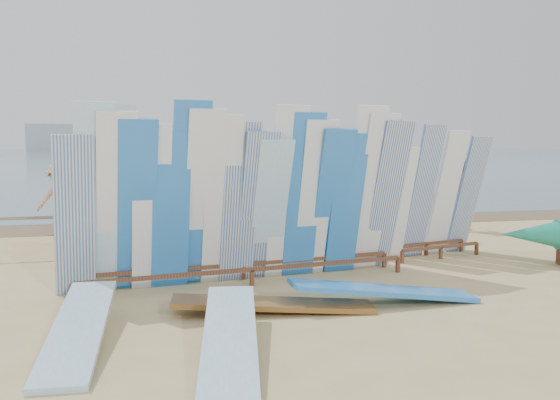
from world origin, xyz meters
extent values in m
plane|color=tan|center=(0.00, 0.00, 0.00)|extent=(160.00, 160.00, 0.00)
cube|color=slate|center=(0.00, 128.00, 0.00)|extent=(320.00, 240.00, 0.02)
cube|color=brown|center=(0.00, 7.20, 0.00)|extent=(40.00, 2.60, 0.01)
cube|color=#999EA3|center=(-12.00, 180.00, 4.02)|extent=(45.00, 8.00, 8.00)
cube|color=silver|center=(-12.00, 180.00, 11.02)|extent=(18.00, 6.00, 6.00)
cube|color=gray|center=(0.00, 3.00, 0.80)|extent=(12.00, 0.06, 0.06)
cube|color=gray|center=(-2.00, 3.00, 0.45)|extent=(0.08, 0.08, 0.90)
cube|color=gray|center=(0.00, 3.00, 0.45)|extent=(0.08, 0.08, 0.90)
cube|color=gray|center=(2.00, 3.00, 0.45)|extent=(0.08, 0.08, 0.90)
cube|color=gray|center=(4.00, 3.00, 0.45)|extent=(0.08, 0.08, 0.90)
cube|color=gray|center=(6.00, 3.00, 0.45)|extent=(0.08, 0.08, 0.90)
cube|color=brown|center=(0.71, -0.18, 0.26)|extent=(5.34, 0.84, 0.06)
cube|color=brown|center=(0.65, 0.27, 0.26)|extent=(5.34, 0.84, 0.06)
cube|color=silver|center=(-1.92, -0.33, 1.19)|extent=(0.65, 0.69, 2.38)
cube|color=#91C7E9|center=(-1.62, -0.29, 1.42)|extent=(0.68, 0.85, 2.84)
cube|color=white|center=(-1.33, -0.25, 1.35)|extent=(0.69, 0.92, 2.71)
cube|color=blue|center=(-1.03, -0.20, 1.30)|extent=(0.68, 0.89, 2.61)
cube|color=white|center=(-0.83, -0.17, 1.27)|extent=(0.65, 0.70, 2.54)
cube|color=blue|center=(-0.53, -0.13, 1.22)|extent=(0.65, 0.64, 2.44)
cube|color=blue|center=(-0.24, -0.09, 1.45)|extent=(0.67, 0.85, 2.89)
cube|color=white|center=(-0.03, -0.06, 1.39)|extent=(0.68, 0.90, 2.77)
cube|color=white|center=(0.26, -0.01, 1.34)|extent=(0.66, 0.77, 2.69)
cube|color=silver|center=(0.56, 0.03, 1.30)|extent=(0.65, 0.71, 2.59)
cube|color=silver|center=(0.85, 0.07, 1.22)|extent=(0.68, 0.87, 2.45)
cube|color=#91C7E9|center=(1.06, 0.10, 1.16)|extent=(0.68, 0.91, 2.32)
cube|color=white|center=(1.36, 0.15, 1.43)|extent=(0.66, 0.74, 2.86)
cube|color=blue|center=(1.65, 0.19, 1.38)|extent=(0.66, 0.71, 2.76)
cube|color=white|center=(1.86, 0.22, 1.32)|extent=(0.66, 0.76, 2.64)
cube|color=blue|center=(2.15, 0.26, 1.25)|extent=(0.68, 0.90, 2.49)
cube|color=blue|center=(2.45, 0.31, 1.21)|extent=(0.65, 0.71, 2.43)
cube|color=white|center=(2.74, 0.35, 1.44)|extent=(0.68, 0.89, 2.88)
cube|color=white|center=(2.95, 0.38, 1.38)|extent=(0.69, 0.93, 2.76)
cube|color=silver|center=(3.24, 0.42, 1.32)|extent=(0.69, 0.97, 2.64)
cube|color=brown|center=(4.70, 1.15, 0.24)|extent=(1.86, 0.54, 0.06)
cube|color=brown|center=(4.60, 1.56, 0.24)|extent=(1.86, 0.54, 0.06)
cube|color=white|center=(3.78, 1.13, 1.09)|extent=(0.65, 0.68, 2.19)
cube|color=silver|center=(4.36, 1.28, 1.31)|extent=(0.69, 0.82, 2.61)
cube|color=white|center=(4.94, 1.43, 1.25)|extent=(0.69, 0.84, 2.51)
cube|color=silver|center=(5.51, 1.58, 1.20)|extent=(0.70, 0.86, 2.40)
cone|color=#1B9674|center=(5.94, 0.13, 0.60)|extent=(1.21, 0.76, 0.52)
cube|color=brown|center=(2.22, 1.09, 0.60)|extent=(0.90, 0.78, 0.04)
cube|color=white|center=(2.22, 1.09, 0.82)|extent=(0.38, 0.18, 0.35)
cube|color=blue|center=(2.33, -1.68, 0.00)|extent=(2.70, 0.60, 0.40)
cube|color=#91C7E9|center=(-0.07, -3.21, 0.00)|extent=(0.97, 2.74, 0.43)
cube|color=#91C7E9|center=(-1.66, -2.49, 0.00)|extent=(0.70, 2.71, 0.41)
cube|color=brown|center=(0.73, -1.70, 0.00)|extent=(2.75, 0.90, 0.22)
cube|color=red|center=(0.96, 3.74, 0.33)|extent=(0.70, 0.66, 0.05)
cube|color=red|center=(1.03, 3.97, 0.62)|extent=(0.59, 0.33, 0.57)
cube|color=red|center=(1.74, 3.76, 0.31)|extent=(0.72, 0.71, 0.05)
cube|color=red|center=(1.60, 3.95, 0.59)|extent=(0.53, 0.44, 0.54)
cube|color=red|center=(2.86, 4.24, 0.55)|extent=(0.66, 0.86, 0.55)
cube|color=red|center=(2.95, 4.53, 0.91)|extent=(0.48, 0.29, 0.35)
imported|color=tan|center=(-2.98, 6.16, 0.89)|extent=(1.24, 0.85, 1.78)
imported|color=#8C6042|center=(4.11, 5.39, 0.89)|extent=(0.68, 0.73, 1.78)
imported|color=#8C6042|center=(1.46, 4.59, 0.85)|extent=(0.66, 1.07, 1.70)
imported|color=beige|center=(-2.53, 4.86, 0.89)|extent=(0.94, 0.64, 1.77)
imported|color=tan|center=(6.64, 5.90, 0.83)|extent=(1.08, 1.06, 1.66)
imported|color=beige|center=(1.60, 6.92, 0.88)|extent=(0.75, 1.69, 1.76)
imported|color=#8C6042|center=(7.05, 4.43, 0.92)|extent=(0.84, 1.17, 1.83)
imported|color=tan|center=(1.00, 3.76, 0.94)|extent=(0.82, 1.02, 1.88)
imported|color=beige|center=(2.69, 3.83, 0.92)|extent=(0.91, 0.46, 1.84)
imported|color=tan|center=(6.48, 5.45, 0.82)|extent=(0.46, 1.07, 1.65)
camera|label=1|loc=(-0.91, -9.27, 2.25)|focal=38.00mm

